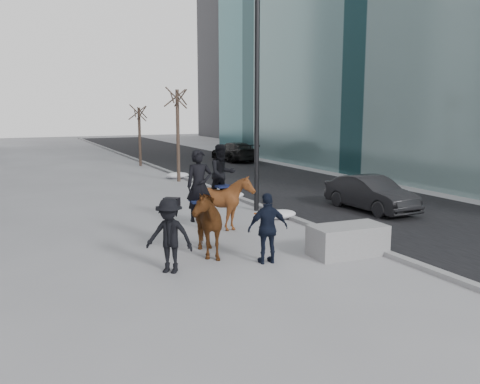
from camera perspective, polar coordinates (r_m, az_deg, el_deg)
name	(u,v)px	position (r m, az deg, el deg)	size (l,w,h in m)	color
ground	(260,256)	(13.29, 2.22, -7.16)	(120.00, 120.00, 0.00)	gray
road	(292,186)	(25.18, 5.87, 0.73)	(8.00, 90.00, 0.01)	black
curb	(217,190)	(23.38, -2.55, 0.23)	(0.25, 90.00, 0.12)	gray
planter	(348,240)	(13.55, 12.00, -5.31)	(1.97, 0.99, 0.79)	gray
car_near	(371,194)	(19.47, 14.48, -0.17)	(1.37, 3.94, 1.30)	black
car_far	(234,152)	(36.55, -0.66, 4.55)	(1.91, 4.71, 1.37)	black
tree_near	(178,131)	(26.43, -6.99, 6.82)	(1.20, 1.20, 5.24)	#34281E
tree_far	(140,134)	(34.08, -11.21, 6.44)	(1.20, 1.20, 4.24)	#3A2A22
mounted_left	(201,216)	(13.21, -4.36, -2.73)	(1.21, 2.22, 2.74)	#49280E
mounted_right	(224,196)	(15.82, -1.85, -0.46)	(1.49, 1.65, 2.68)	#532A10
feeder	(268,228)	(12.48, 3.15, -4.10)	(1.08, 0.93, 1.75)	black
camera_crew	(169,235)	(11.87, -7.92, -4.84)	(1.29, 1.22, 1.75)	black
lamppost	(260,74)	(18.46, 2.26, 13.15)	(0.25, 2.57, 9.09)	black
snow_piles	(217,191)	(22.60, -2.56, 0.16)	(1.30, 12.04, 0.33)	silver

